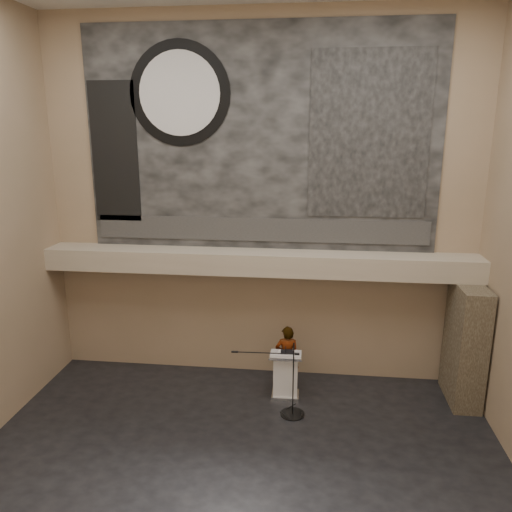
# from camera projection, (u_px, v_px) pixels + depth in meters

# --- Properties ---
(floor) EXTENTS (10.00, 10.00, 0.00)m
(floor) POSITION_uv_depth(u_px,v_px,m) (235.00, 476.00, 8.81)
(floor) COLOR black
(floor) RESTS_ON ground
(wall_back) EXTENTS (10.00, 0.02, 8.50)m
(wall_back) POSITION_uv_depth(u_px,v_px,m) (260.00, 204.00, 11.58)
(wall_back) COLOR #8B7558
(wall_back) RESTS_ON floor
(wall_front) EXTENTS (10.00, 0.02, 8.50)m
(wall_front) POSITION_uv_depth(u_px,v_px,m) (150.00, 357.00, 3.89)
(wall_front) COLOR #8B7558
(wall_front) RESTS_ON floor
(soffit) EXTENTS (10.00, 0.80, 0.50)m
(soffit) POSITION_uv_depth(u_px,v_px,m) (258.00, 262.00, 11.53)
(soffit) COLOR tan
(soffit) RESTS_ON wall_back
(sprinkler_left) EXTENTS (0.04, 0.04, 0.06)m
(sprinkler_left) POSITION_uv_depth(u_px,v_px,m) (190.00, 272.00, 11.73)
(sprinkler_left) COLOR #B2893D
(sprinkler_left) RESTS_ON soffit
(sprinkler_right) EXTENTS (0.04, 0.04, 0.06)m
(sprinkler_right) POSITION_uv_depth(u_px,v_px,m) (341.00, 277.00, 11.34)
(sprinkler_right) COLOR #B2893D
(sprinkler_right) RESTS_ON soffit
(banner) EXTENTS (8.00, 0.05, 5.00)m
(banner) POSITION_uv_depth(u_px,v_px,m) (260.00, 140.00, 11.19)
(banner) COLOR black
(banner) RESTS_ON wall_back
(banner_text_strip) EXTENTS (7.76, 0.02, 0.55)m
(banner_text_strip) POSITION_uv_depth(u_px,v_px,m) (260.00, 230.00, 11.67)
(banner_text_strip) COLOR #2B2B2B
(banner_text_strip) RESTS_ON banner
(banner_clock_rim) EXTENTS (2.30, 0.02, 2.30)m
(banner_clock_rim) POSITION_uv_depth(u_px,v_px,m) (180.00, 94.00, 11.10)
(banner_clock_rim) COLOR black
(banner_clock_rim) RESTS_ON banner
(banner_clock_face) EXTENTS (1.84, 0.02, 1.84)m
(banner_clock_face) POSITION_uv_depth(u_px,v_px,m) (179.00, 93.00, 11.08)
(banner_clock_face) COLOR silver
(banner_clock_face) RESTS_ON banner
(banner_building_print) EXTENTS (2.60, 0.02, 3.60)m
(banner_building_print) POSITION_uv_depth(u_px,v_px,m) (369.00, 135.00, 10.85)
(banner_building_print) COLOR black
(banner_building_print) RESTS_ON banner
(banner_brick_print) EXTENTS (1.10, 0.02, 3.20)m
(banner_brick_print) POSITION_uv_depth(u_px,v_px,m) (115.00, 153.00, 11.60)
(banner_brick_print) COLOR black
(banner_brick_print) RESTS_ON banner
(stone_pier) EXTENTS (0.60, 1.40, 2.70)m
(stone_pier) POSITION_uv_depth(u_px,v_px,m) (465.00, 344.00, 10.98)
(stone_pier) COLOR #3E3426
(stone_pier) RESTS_ON floor
(lectern) EXTENTS (0.69, 0.50, 1.13)m
(lectern) POSITION_uv_depth(u_px,v_px,m) (286.00, 375.00, 11.27)
(lectern) COLOR silver
(lectern) RESTS_ON floor
(binder) EXTENTS (0.29, 0.24, 0.04)m
(binder) POSITION_uv_depth(u_px,v_px,m) (287.00, 352.00, 11.11)
(binder) COLOR black
(binder) RESTS_ON lectern
(papers) EXTENTS (0.22, 0.31, 0.00)m
(papers) POSITION_uv_depth(u_px,v_px,m) (283.00, 353.00, 11.08)
(papers) COLOR white
(papers) RESTS_ON lectern
(speaker_person) EXTENTS (0.59, 0.41, 1.54)m
(speaker_person) POSITION_uv_depth(u_px,v_px,m) (287.00, 357.00, 11.65)
(speaker_person) COLOR beige
(speaker_person) RESTS_ON floor
(mic_stand) EXTENTS (1.56, 0.52, 1.67)m
(mic_stand) POSITION_uv_depth(u_px,v_px,m) (290.00, 404.00, 10.64)
(mic_stand) COLOR black
(mic_stand) RESTS_ON floor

